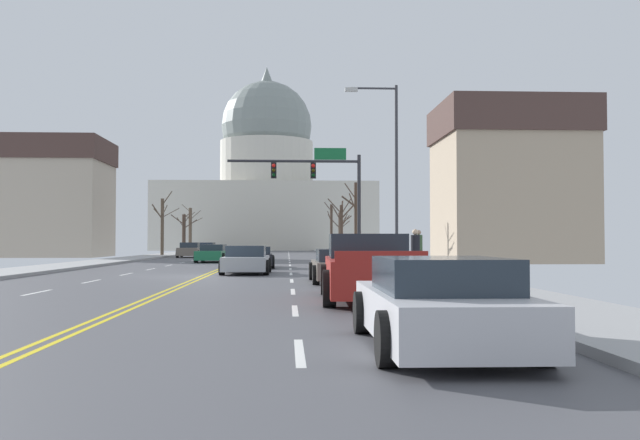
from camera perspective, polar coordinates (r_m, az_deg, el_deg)
name	(u,v)px	position (r m, az deg, el deg)	size (l,w,h in m)	color
ground	(204,276)	(27.87, -9.65, -4.60)	(20.00, 180.00, 0.20)	#4C4C51
signal_gantry	(322,181)	(40.66, 0.17, 3.26)	(7.91, 0.41, 6.81)	#28282D
street_lamp_right	(390,160)	(30.77, 5.82, 4.96)	(2.37, 0.24, 8.24)	#333338
capitol_building	(267,185)	(109.79, -4.47, 2.92)	(33.81, 18.37, 29.40)	beige
sedan_near_00	(255,258)	(36.38, -5.41, -3.13)	(2.10, 4.32, 1.12)	black
sedan_near_01	(246,261)	(29.77, -6.15, -3.39)	(2.09, 4.33, 1.21)	#9EA3A8
sedan_near_02	(340,266)	(23.51, 1.67, -3.87)	(2.03, 4.58, 1.14)	#6B6056
pickup_truck_near_03	(369,270)	(16.52, 4.12, -4.16)	(2.44, 5.76, 1.59)	maroon
sedan_near_04	(439,305)	(9.24, 9.90, -6.97)	(2.02, 4.59, 1.20)	silver
sedan_oncoming_00	(213,254)	(46.72, -8.92, -2.79)	(2.08, 4.66, 1.18)	#1E7247
sedan_oncoming_01	(190,250)	(60.52, -10.80, -2.50)	(2.00, 4.32, 1.29)	#6B6056
sedan_oncoming_02	(206,249)	(73.36, -9.44, -2.37)	(2.13, 4.27, 1.26)	navy
flank_building_00	(57,197)	(65.74, -21.04, 1.78)	(8.78, 8.27, 10.54)	#B2A38E
flank_building_01	(510,182)	(47.33, 15.52, 3.05)	(9.48, 8.10, 10.52)	tan
bare_tree_00	(355,219)	(48.00, 2.97, 0.12)	(1.19, 2.05, 5.38)	#423328
bare_tree_01	(190,229)	(83.00, -10.74, -0.74)	(2.54, 2.17, 5.67)	brown
bare_tree_02	(342,226)	(56.98, 1.80, -0.54)	(2.40, 2.02, 4.88)	#423328
bare_tree_03	(184,232)	(77.42, -11.27, -1.01)	(2.97, 1.77, 4.43)	#423328
bare_tree_04	(340,231)	(70.23, 1.70, -0.96)	(2.06, 1.69, 4.21)	#423328
bare_tree_05	(162,224)	(64.33, -12.99, -0.32)	(2.48, 3.37, 5.78)	brown
bare_tree_06	(331,227)	(82.78, 0.94, -0.57)	(1.09, 2.35, 6.01)	#423328
pedestrian_00	(415,249)	(25.85, 7.94, -2.44)	(0.35, 0.34, 1.72)	#33333D
pedestrian_01	(419,248)	(30.68, 8.21, -2.28)	(0.35, 0.34, 1.77)	#4C4238
bicycle_parked	(400,263)	(29.36, 6.63, -3.56)	(0.12, 1.77, 0.85)	black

